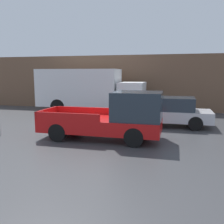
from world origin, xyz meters
The scene contains 5 objects.
ground_plane centered at (0.00, 0.00, 0.00)m, with size 60.00×60.00×0.00m, color #3D3D3F.
building_wall centered at (0.00, 8.54, 2.11)m, with size 28.00×0.15×4.22m.
pickup_truck centered at (0.13, -0.43, 0.96)m, with size 5.18×1.99×2.08m.
car centered at (2.27, 3.11, 0.80)m, with size 4.65×1.96×1.56m.
delivery_truck centered at (-3.48, 6.25, 1.71)m, with size 7.58×2.36×3.12m.
Camera 1 is at (2.65, -10.57, 2.82)m, focal length 40.00 mm.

